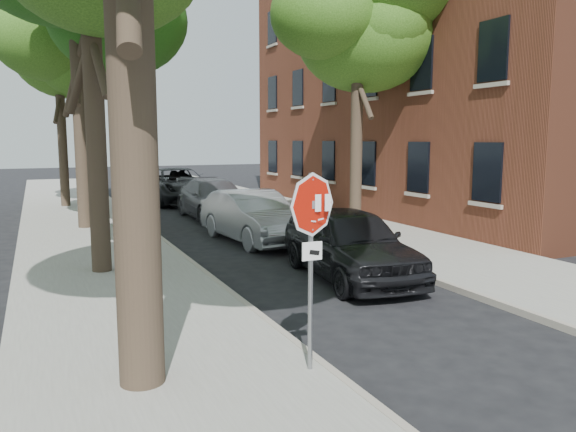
{
  "coord_description": "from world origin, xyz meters",
  "views": [
    {
      "loc": [
        -3.88,
        -6.35,
        3.15
      ],
      "look_at": [
        -0.61,
        0.91,
        2.05
      ],
      "focal_mm": 35.0,
      "sensor_mm": 36.0,
      "label": 1
    }
  ],
  "objects_px": {
    "apartment_building": "(466,37)",
    "tree_far": "(57,46)",
    "stop_sign": "(312,233)",
    "tree_right": "(356,13)",
    "car_c": "(215,199)",
    "car_d": "(178,186)",
    "car_a": "(350,243)",
    "car_b": "(253,217)"
  },
  "relations": [
    {
      "from": "apartment_building",
      "to": "car_d",
      "type": "bearing_deg",
      "value": 148.77
    },
    {
      "from": "apartment_building",
      "to": "stop_sign",
      "type": "bearing_deg",
      "value": -136.35
    },
    {
      "from": "car_d",
      "to": "car_c",
      "type": "bearing_deg",
      "value": -92.31
    },
    {
      "from": "car_a",
      "to": "car_c",
      "type": "bearing_deg",
      "value": 96.05
    },
    {
      "from": "apartment_building",
      "to": "car_a",
      "type": "height_order",
      "value": "apartment_building"
    },
    {
      "from": "tree_right",
      "to": "car_c",
      "type": "height_order",
      "value": "tree_right"
    },
    {
      "from": "stop_sign",
      "to": "car_a",
      "type": "height_order",
      "value": "stop_sign"
    },
    {
      "from": "stop_sign",
      "to": "car_d",
      "type": "relative_size",
      "value": 0.42
    },
    {
      "from": "stop_sign",
      "to": "car_d",
      "type": "bearing_deg",
      "value": 81.43
    },
    {
      "from": "tree_far",
      "to": "car_d",
      "type": "xyz_separation_m",
      "value": [
        5.19,
        -0.12,
        -6.36
      ]
    },
    {
      "from": "tree_right",
      "to": "car_d",
      "type": "relative_size",
      "value": 1.51
    },
    {
      "from": "car_b",
      "to": "apartment_building",
      "type": "bearing_deg",
      "value": 15.67
    },
    {
      "from": "stop_sign",
      "to": "tree_far",
      "type": "xyz_separation_m",
      "value": [
        -2.02,
        21.14,
        5.26
      ]
    },
    {
      "from": "tree_right",
      "to": "stop_sign",
      "type": "bearing_deg",
      "value": -123.38
    },
    {
      "from": "stop_sign",
      "to": "car_d",
      "type": "height_order",
      "value": "stop_sign"
    },
    {
      "from": "tree_right",
      "to": "car_c",
      "type": "relative_size",
      "value": 1.75
    },
    {
      "from": "car_c",
      "to": "tree_right",
      "type": "bearing_deg",
      "value": -54.19
    },
    {
      "from": "tree_right",
      "to": "car_d",
      "type": "height_order",
      "value": "tree_right"
    },
    {
      "from": "tree_far",
      "to": "car_d",
      "type": "distance_m",
      "value": 8.21
    },
    {
      "from": "stop_sign",
      "to": "car_a",
      "type": "distance_m",
      "value": 5.63
    },
    {
      "from": "apartment_building",
      "to": "car_c",
      "type": "relative_size",
      "value": 3.78
    },
    {
      "from": "tree_right",
      "to": "car_d",
      "type": "distance_m",
      "value": 13.08
    },
    {
      "from": "apartment_building",
      "to": "stop_sign",
      "type": "xyz_separation_m",
      "value": [
        -14.7,
        -14.03,
        -5.71
      ]
    },
    {
      "from": "car_b",
      "to": "car_a",
      "type": "bearing_deg",
      "value": -90.1
    },
    {
      "from": "tree_right",
      "to": "car_a",
      "type": "height_order",
      "value": "tree_right"
    },
    {
      "from": "apartment_building",
      "to": "tree_far",
      "type": "height_order",
      "value": "apartment_building"
    },
    {
      "from": "stop_sign",
      "to": "tree_right",
      "type": "bearing_deg",
      "value": 56.62
    },
    {
      "from": "apartment_building",
      "to": "tree_far",
      "type": "xyz_separation_m",
      "value": [
        -16.72,
        7.11,
        -0.44
      ]
    },
    {
      "from": "car_a",
      "to": "car_d",
      "type": "height_order",
      "value": "car_d"
    },
    {
      "from": "apartment_building",
      "to": "car_d",
      "type": "xyz_separation_m",
      "value": [
        -11.53,
        6.99,
        -6.8
      ]
    },
    {
      "from": "tree_right",
      "to": "car_b",
      "type": "height_order",
      "value": "tree_right"
    },
    {
      "from": "stop_sign",
      "to": "car_d",
      "type": "xyz_separation_m",
      "value": [
        3.17,
        21.02,
        -1.09
      ]
    },
    {
      "from": "apartment_building",
      "to": "car_c",
      "type": "distance_m",
      "value": 13.41
    },
    {
      "from": "apartment_building",
      "to": "car_b",
      "type": "bearing_deg",
      "value": -159.58
    },
    {
      "from": "apartment_building",
      "to": "car_c",
      "type": "height_order",
      "value": "apartment_building"
    },
    {
      "from": "stop_sign",
      "to": "car_c",
      "type": "relative_size",
      "value": 0.49
    },
    {
      "from": "tree_right",
      "to": "car_a",
      "type": "relative_size",
      "value": 1.95
    },
    {
      "from": "tree_right",
      "to": "car_b",
      "type": "relative_size",
      "value": 1.95
    },
    {
      "from": "apartment_building",
      "to": "car_b",
      "type": "relative_size",
      "value": 4.22
    },
    {
      "from": "apartment_building",
      "to": "car_a",
      "type": "bearing_deg",
      "value": -140.23
    },
    {
      "from": "stop_sign",
      "to": "car_c",
      "type": "height_order",
      "value": "stop_sign"
    },
    {
      "from": "car_c",
      "to": "car_a",
      "type": "bearing_deg",
      "value": -89.8
    }
  ]
}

